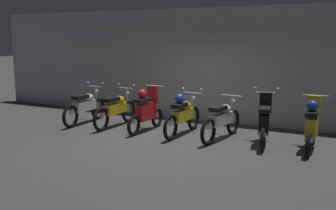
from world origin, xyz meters
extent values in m
plane|color=#424244|center=(0.00, 0.00, 0.00)|extent=(80.00, 80.00, 0.00)
cube|color=#ADADB2|center=(0.00, 2.81, 1.65)|extent=(16.00, 0.30, 3.30)
torus|color=black|center=(-3.12, 1.41, 0.33)|extent=(0.11, 0.65, 0.65)
torus|color=black|center=(-3.07, 0.11, 0.33)|extent=(0.11, 0.65, 0.65)
cube|color=silver|center=(-3.09, 0.76, 0.52)|extent=(0.25, 0.84, 0.28)
ellipsoid|color=silver|center=(-3.10, 0.91, 0.73)|extent=(0.28, 0.45, 0.22)
cube|color=black|center=(-3.09, 0.57, 0.80)|extent=(0.26, 0.53, 0.10)
cylinder|color=#B7BABF|center=(-3.11, 1.30, 1.02)|extent=(0.56, 0.06, 0.04)
sphere|color=#B7BABF|center=(-3.37, 1.29, 1.12)|extent=(0.07, 0.07, 0.07)
sphere|color=#B7BABF|center=(-2.85, 1.31, 1.12)|extent=(0.07, 0.07, 0.07)
cylinder|color=#B7BABF|center=(-3.12, 1.35, 0.65)|extent=(0.06, 0.16, 0.65)
sphere|color=silver|center=(-3.12, 1.35, 0.87)|extent=(0.12, 0.12, 0.12)
cube|color=white|center=(-3.07, 0.13, 0.43)|extent=(0.16, 0.02, 0.10)
torus|color=black|center=(-2.05, 1.46, 0.33)|extent=(0.10, 0.65, 0.65)
torus|color=black|center=(-2.07, 0.16, 0.33)|extent=(0.10, 0.65, 0.65)
cube|color=gold|center=(-2.06, 0.81, 0.52)|extent=(0.24, 0.84, 0.28)
ellipsoid|color=gold|center=(-2.06, 0.96, 0.73)|extent=(0.27, 0.44, 0.22)
cube|color=black|center=(-2.07, 0.62, 0.80)|extent=(0.25, 0.52, 0.10)
cylinder|color=#B7BABF|center=(-2.05, 1.35, 1.02)|extent=(0.56, 0.05, 0.04)
sphere|color=#B7BABF|center=(-2.31, 1.36, 1.12)|extent=(0.07, 0.07, 0.07)
sphere|color=#B7BABF|center=(-1.79, 1.35, 1.12)|extent=(0.07, 0.07, 0.07)
cylinder|color=#B7BABF|center=(-2.05, 1.40, 0.65)|extent=(0.06, 0.16, 0.65)
sphere|color=silver|center=(-2.05, 1.40, 0.87)|extent=(0.12, 0.12, 0.12)
cube|color=white|center=(-2.07, 0.18, 0.43)|extent=(0.16, 0.02, 0.10)
torus|color=black|center=(-1.01, 1.28, 0.27)|extent=(0.11, 0.53, 0.53)
torus|color=black|center=(-1.05, 0.13, 0.27)|extent=(0.11, 0.53, 0.53)
cube|color=red|center=(-1.03, 0.71, 0.54)|extent=(0.25, 0.74, 0.44)
cube|color=red|center=(-1.02, 1.05, 0.94)|extent=(0.28, 0.13, 0.48)
cube|color=black|center=(-1.04, 0.55, 0.85)|extent=(0.26, 0.53, 0.10)
cylinder|color=#B7BABF|center=(-1.01, 1.19, 1.16)|extent=(0.56, 0.06, 0.04)
cylinder|color=#B7BABF|center=(-1.01, 1.24, 0.69)|extent=(0.06, 0.15, 0.85)
sphere|color=silver|center=(-1.01, 1.24, 1.01)|extent=(0.12, 0.12, 0.12)
cube|color=white|center=(-1.05, 0.16, 0.36)|extent=(0.16, 0.02, 0.10)
sphere|color=red|center=(-1.04, 0.55, 1.02)|extent=(0.24, 0.24, 0.24)
torus|color=black|center=(0.02, 1.44, 0.33)|extent=(0.11, 0.65, 0.65)
torus|color=black|center=(-0.02, 0.14, 0.33)|extent=(0.11, 0.65, 0.65)
cube|color=gold|center=(0.00, 0.79, 0.52)|extent=(0.25, 0.84, 0.28)
ellipsoid|color=gold|center=(0.00, 0.94, 0.73)|extent=(0.27, 0.45, 0.22)
cube|color=black|center=(-0.01, 0.60, 0.80)|extent=(0.26, 0.53, 0.10)
cylinder|color=#B7BABF|center=(0.02, 1.33, 1.02)|extent=(0.56, 0.05, 0.04)
sphere|color=#B7BABF|center=(-0.24, 1.34, 1.12)|extent=(0.07, 0.07, 0.07)
sphere|color=#B7BABF|center=(0.28, 1.32, 1.12)|extent=(0.07, 0.07, 0.07)
cylinder|color=#B7BABF|center=(0.02, 1.38, 0.65)|extent=(0.06, 0.16, 0.65)
sphere|color=silver|center=(0.02, 1.38, 0.87)|extent=(0.12, 0.12, 0.12)
cube|color=white|center=(-0.02, 0.16, 0.43)|extent=(0.16, 0.02, 0.10)
sphere|color=#1E389E|center=(-0.01, 0.60, 0.97)|extent=(0.24, 0.24, 0.24)
torus|color=black|center=(1.12, 1.43, 0.33)|extent=(0.18, 0.66, 0.65)
torus|color=black|center=(0.94, 0.14, 0.33)|extent=(0.18, 0.66, 0.65)
cube|color=silver|center=(1.03, 0.78, 0.52)|extent=(0.33, 0.85, 0.28)
ellipsoid|color=silver|center=(1.05, 0.94, 0.73)|extent=(0.32, 0.47, 0.22)
cube|color=black|center=(1.01, 0.60, 0.80)|extent=(0.31, 0.55, 0.10)
cylinder|color=#B7BABF|center=(1.11, 1.32, 1.02)|extent=(0.56, 0.11, 0.04)
cylinder|color=#B7BABF|center=(1.11, 1.38, 0.65)|extent=(0.08, 0.17, 0.65)
sphere|color=silver|center=(1.11, 1.38, 0.87)|extent=(0.12, 0.12, 0.12)
cube|color=white|center=(0.94, 0.17, 0.43)|extent=(0.16, 0.03, 0.10)
torus|color=black|center=(1.96, 1.34, 0.27)|extent=(0.19, 0.54, 0.53)
torus|color=black|center=(2.17, 0.21, 0.27)|extent=(0.19, 0.54, 0.53)
cube|color=black|center=(2.06, 0.77, 0.54)|extent=(0.35, 0.76, 0.44)
cube|color=black|center=(2.00, 1.11, 0.94)|extent=(0.30, 0.17, 0.48)
cube|color=black|center=(2.09, 0.61, 0.85)|extent=(0.33, 0.56, 0.10)
cylinder|color=#B7BABF|center=(1.97, 1.25, 1.16)|extent=(0.56, 0.14, 0.04)
sphere|color=#B7BABF|center=(1.72, 1.20, 1.26)|extent=(0.07, 0.07, 0.07)
sphere|color=#B7BABF|center=(2.23, 1.30, 1.26)|extent=(0.07, 0.07, 0.07)
cylinder|color=#B7BABF|center=(1.96, 1.29, 0.69)|extent=(0.08, 0.16, 0.85)
sphere|color=silver|center=(1.96, 1.29, 1.01)|extent=(0.12, 0.12, 0.12)
cube|color=white|center=(2.16, 0.23, 0.36)|extent=(0.16, 0.04, 0.10)
torus|color=black|center=(3.07, 1.36, 0.27)|extent=(0.11, 0.53, 0.53)
torus|color=black|center=(3.11, 0.21, 0.27)|extent=(0.11, 0.53, 0.53)
cube|color=gold|center=(3.09, 0.78, 0.54)|extent=(0.24, 0.74, 0.44)
cube|color=gold|center=(3.08, 1.13, 0.94)|extent=(0.28, 0.13, 0.48)
cube|color=black|center=(3.10, 0.62, 0.85)|extent=(0.26, 0.53, 0.10)
cylinder|color=#B7BABF|center=(3.08, 1.27, 1.16)|extent=(0.56, 0.05, 0.04)
cylinder|color=#B7BABF|center=(3.08, 1.31, 0.69)|extent=(0.06, 0.15, 0.85)
sphere|color=silver|center=(3.08, 1.31, 1.01)|extent=(0.12, 0.12, 0.12)
cube|color=white|center=(3.11, 0.23, 0.36)|extent=(0.16, 0.02, 0.10)
sphere|color=#1E389E|center=(3.10, 0.62, 1.02)|extent=(0.24, 0.24, 0.24)
camera|label=1|loc=(4.06, -8.03, 2.44)|focal=41.82mm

